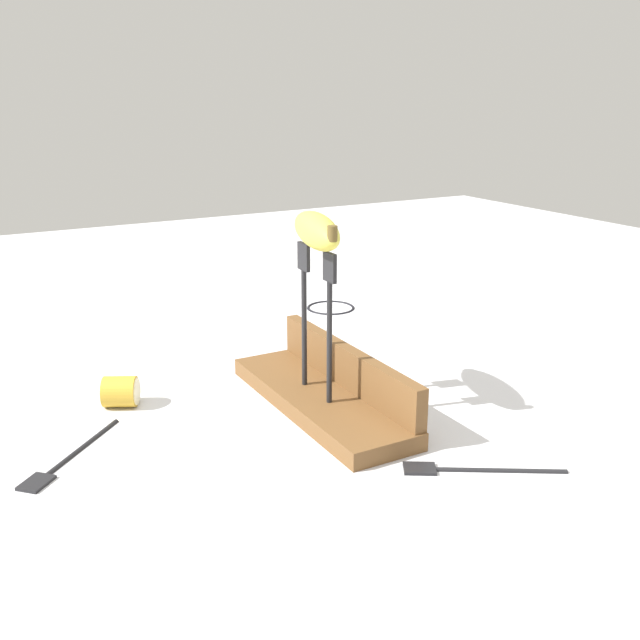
# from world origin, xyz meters

# --- Properties ---
(ground_plane) EXTENTS (3.00, 3.00, 0.00)m
(ground_plane) POSITION_xyz_m (0.00, 0.00, 0.00)
(ground_plane) COLOR silver
(wooden_board) EXTENTS (0.34, 0.10, 0.02)m
(wooden_board) POSITION_xyz_m (0.00, 0.00, 0.01)
(wooden_board) COLOR brown
(wooden_board) RESTS_ON ground
(board_backstop) EXTENTS (0.33, 0.02, 0.06)m
(board_backstop) POSITION_xyz_m (0.00, 0.04, 0.05)
(board_backstop) COLOR brown
(board_backstop) RESTS_ON wooden_board
(fork_stand_center) EXTENTS (0.09, 0.01, 0.19)m
(fork_stand_center) POSITION_xyz_m (0.00, -0.01, 0.14)
(fork_stand_center) COLOR black
(fork_stand_center) RESTS_ON wooden_board
(banana_raised_center) EXTENTS (0.16, 0.08, 0.04)m
(banana_raised_center) POSITION_xyz_m (-0.00, -0.01, 0.24)
(banana_raised_center) COLOR #DBD147
(banana_raised_center) RESTS_ON fork_stand_center
(fork_fallen_near) EXTENTS (0.11, 0.16, 0.01)m
(fork_fallen_near) POSITION_xyz_m (0.22, 0.06, 0.00)
(fork_fallen_near) COLOR black
(fork_fallen_near) RESTS_ON ground
(fork_fallen_far) EXTENTS (0.14, 0.14, 0.01)m
(fork_fallen_far) POSITION_xyz_m (-0.01, -0.33, 0.00)
(fork_fallen_far) COLOR black
(fork_fallen_far) RESTS_ON ground
(banana_chunk_near) EXTENTS (0.06, 0.06, 0.04)m
(banana_chunk_near) POSITION_xyz_m (-0.14, -0.23, 0.02)
(banana_chunk_near) COLOR gold
(banana_chunk_near) RESTS_ON ground
(wire_coil) EXTENTS (0.09, 0.09, 0.00)m
(wire_coil) POSITION_xyz_m (-0.39, 0.24, 0.00)
(wire_coil) COLOR black
(wire_coil) RESTS_ON ground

